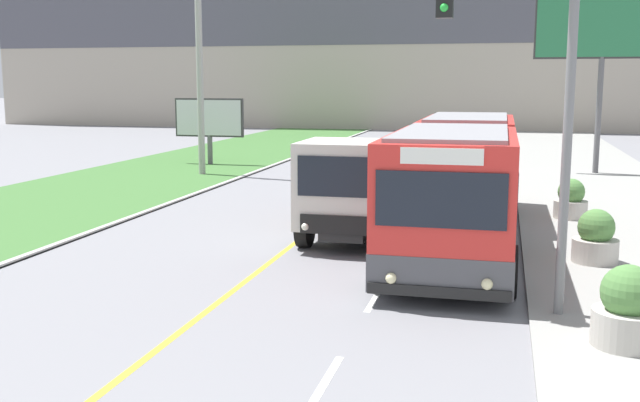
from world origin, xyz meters
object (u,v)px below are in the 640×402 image
planter_round_near (628,310)px  dump_truck (356,190)px  utility_pole_far (199,47)px  planter_round_second (596,239)px  traffic_light_mast (531,84)px  billboard_large (604,29)px  city_bus (460,181)px  billboard_small (209,119)px  planter_round_third (571,201)px

planter_round_near → dump_truck: bearing=128.9°
dump_truck → planter_round_near: 8.67m
utility_pole_far → planter_round_second: bearing=-41.6°
dump_truck → traffic_light_mast: (3.94, -5.32, 2.66)m
billboard_large → planter_round_near: bearing=-95.1°
planter_round_near → city_bus: bearing=111.7°
billboard_large → city_bus: bearing=-108.1°
billboard_large → planter_round_second: 17.93m
billboard_small → planter_round_second: bearing=-46.7°
billboard_small → planter_round_near: size_ratio=2.75×
planter_round_near → planter_round_third: planter_round_near is taller
billboard_small → traffic_light_mast: bearing=-55.7°
billboard_small → planter_round_near: bearing=-54.8°
city_bus → planter_round_near: 7.92m
billboard_large → utility_pole_far: bearing=-166.4°
planter_round_second → planter_round_near: bearing=-91.5°
billboard_small → billboard_large: bearing=0.8°
traffic_light_mast → planter_round_near: size_ratio=5.03×
billboard_small → planter_round_third: billboard_small is taller
traffic_light_mast → planter_round_third: size_ratio=5.42×
utility_pole_far → planter_round_second: 20.13m
traffic_light_mast → billboard_small: (-14.12, 20.72, -1.79)m
utility_pole_far → billboard_large: utility_pole_far is taller
city_bus → planter_round_second: 3.70m
utility_pole_far → planter_round_third: (14.54, -7.54, -4.83)m
utility_pole_far → planter_round_second: size_ratio=9.10×
billboard_large → billboard_small: billboard_large is taller
dump_truck → planter_round_third: dump_truck is taller
city_bus → planter_round_second: city_bus is taller
dump_truck → planter_round_second: 5.77m
utility_pole_far → dump_truck: bearing=-52.2°
traffic_light_mast → utility_pole_far: bearing=127.4°
city_bus → billboard_large: bearing=71.9°
billboard_large → billboard_small: (-17.63, -0.25, -3.97)m
billboard_large → dump_truck: bearing=-115.5°
traffic_light_mast → planter_round_second: bearing=67.8°
dump_truck → planter_round_third: bearing=36.9°
utility_pole_far → billboard_small: bearing=107.0°
billboard_small → planter_round_third: (15.68, -11.28, -1.59)m
planter_round_near → planter_round_third: 10.86m
planter_round_second → planter_round_third: planter_round_second is taller
traffic_light_mast → planter_round_third: traffic_light_mast is taller
billboard_large → planter_round_second: (-1.87, -16.95, -5.55)m
traffic_light_mast → billboard_large: (3.51, 20.97, 2.18)m
planter_round_second → traffic_light_mast: bearing=-112.2°
planter_round_third → planter_round_near: bearing=-90.4°
planter_round_second → planter_round_third: 5.43m
planter_round_third → traffic_light_mast: bearing=-99.4°
utility_pole_far → billboard_large: bearing=13.6°
city_bus → traffic_light_mast: (1.41, -5.90, 2.43)m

